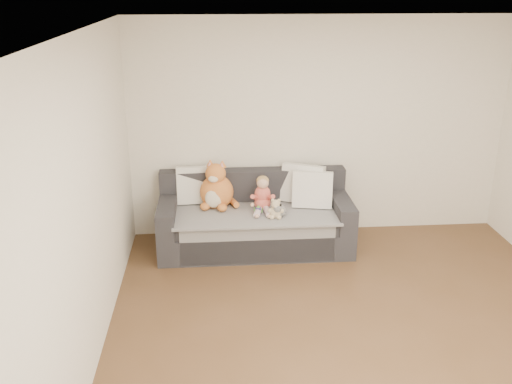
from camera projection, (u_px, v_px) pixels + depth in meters
room_shell at (364, 188)px, 4.82m from camera, size 5.00×5.00×5.00m
sofa at (255, 222)px, 6.64m from camera, size 2.20×0.94×0.85m
cushion_left at (197, 185)px, 6.70m from camera, size 0.49×0.24×0.45m
cushion_right_back at (303, 184)px, 6.72m from camera, size 0.54×0.41×0.47m
cushion_right_front at (312, 190)px, 6.58m from camera, size 0.49×0.29×0.43m
toddler at (263, 196)px, 6.49m from camera, size 0.29×0.41×0.40m
plush_cat at (217, 189)px, 6.57m from camera, size 0.45×0.41×0.59m
teddy_bear at (276, 210)px, 6.29m from camera, size 0.18×0.14×0.23m
plush_cow at (279, 210)px, 6.34m from camera, size 0.15×0.22×0.18m
sippy_cup at (258, 209)px, 6.41m from camera, size 0.10×0.07×0.11m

